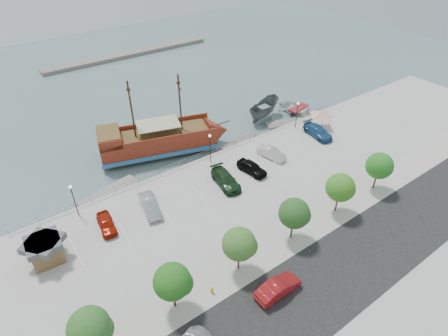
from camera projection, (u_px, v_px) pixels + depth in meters
ground at (240, 192)px, 47.09m from camera, size 160.00×160.00×0.00m
land_slab at (386, 311)px, 33.07m from camera, size 100.00×58.00×1.20m
street at (342, 270)px, 36.00m from camera, size 100.00×8.00×0.04m
sidewalk at (297, 233)px, 39.93m from camera, size 100.00×4.00×0.05m
seawall_railing at (205, 154)px, 51.32m from camera, size 50.00×0.06×1.00m
far_shore at (129, 54)px, 87.72m from camera, size 40.00×3.00×0.80m
pirate_ship at (168, 139)px, 53.59m from camera, size 19.32×10.24×11.97m
patrol_boat at (264, 111)px, 61.99m from camera, size 7.90×4.89×2.87m
speedboat at (298, 110)px, 63.82m from camera, size 6.17×7.77×1.45m
dock_west at (109, 193)px, 46.60m from camera, size 8.07×3.70×0.44m
dock_mid at (239, 142)px, 56.40m from camera, size 6.72×3.48×0.37m
dock_east at (288, 123)px, 61.21m from camera, size 7.76×4.33×0.43m
shed at (45, 249)px, 36.27m from camera, size 3.37×3.37×2.60m
canopy_tent at (321, 110)px, 57.00m from camera, size 4.49×4.49×3.20m
street_sedan at (278, 288)px, 33.45m from camera, size 4.57×1.64×1.50m
fire_hydrant at (212, 290)px, 33.64m from camera, size 0.26×0.26×0.75m
lamp_post_left at (73, 195)px, 40.48m from camera, size 0.36×0.36×4.28m
lamp_post_mid at (210, 143)px, 49.05m from camera, size 0.36×0.36×4.28m
lamp_post_right at (297, 110)px, 56.67m from camera, size 0.36×0.36×4.28m
tree_a at (91, 328)px, 27.56m from camera, size 3.30×3.20×5.00m
tree_b at (174, 282)px, 30.89m from camera, size 3.30×3.20×5.00m
tree_c at (241, 245)px, 34.22m from camera, size 3.30×3.20×5.00m
tree_d at (296, 214)px, 37.56m from camera, size 3.30×3.20×5.00m
tree_e at (342, 188)px, 40.89m from camera, size 3.30×3.20×5.00m
tree_f at (381, 166)px, 44.23m from camera, size 3.30×3.20×5.00m
parked_car_a at (106, 224)px, 40.15m from camera, size 2.12×4.14×1.35m
parked_car_b at (150, 205)px, 42.39m from camera, size 2.51×4.96×1.56m
parked_car_d at (226, 180)px, 46.28m from camera, size 2.94×5.60×1.55m
parked_car_e at (252, 168)px, 48.40m from camera, size 2.35×4.57×1.49m
parked_car_f at (271, 153)px, 51.26m from camera, size 2.32×4.47×1.40m
parked_car_h at (318, 131)px, 55.88m from camera, size 2.79×5.48×1.52m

